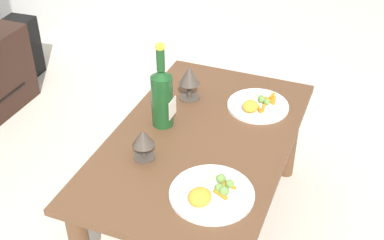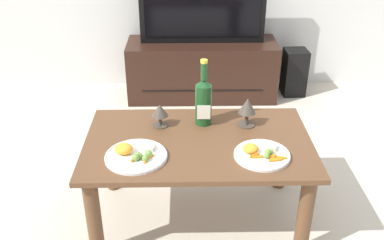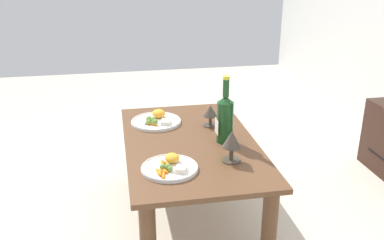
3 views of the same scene
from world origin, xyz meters
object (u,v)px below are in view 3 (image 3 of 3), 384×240
goblet_left (210,112)px  dinner_plate_left (156,120)px  dining_table (190,157)px  wine_bottle (225,117)px  dinner_plate_right (170,167)px  goblet_right (232,141)px

goblet_left → dinner_plate_left: (-0.10, -0.29, -0.07)m
dining_table → wine_bottle: 0.28m
dinner_plate_left → dinner_plate_right: size_ratio=1.11×
wine_bottle → goblet_left: bearing=-173.7°
dining_table → goblet_right: size_ratio=7.24×
wine_bottle → dinner_plate_left: (-0.32, -0.31, -0.12)m
goblet_right → dinner_plate_right: (0.03, -0.29, -0.09)m
dining_table → wine_bottle: (0.03, 0.17, 0.22)m
wine_bottle → dinner_plate_right: size_ratio=1.35×
dining_table → goblet_left: size_ratio=9.03×
goblet_right → dinner_plate_right: 0.31m
dining_table → goblet_right: bearing=30.7°
dinner_plate_right → goblet_right: bearing=96.3°
goblet_left → dinner_plate_left: bearing=-109.0°
wine_bottle → dinner_plate_left: size_ratio=1.23×
dinner_plate_left → wine_bottle: bearing=44.6°
wine_bottle → dining_table: bearing=-100.1°
wine_bottle → goblet_right: size_ratio=2.30×
wine_bottle → goblet_right: wine_bottle is taller
goblet_left → dining_table: bearing=-38.2°
wine_bottle → dinner_plate_right: bearing=-51.5°
dining_table → dinner_plate_right: bearing=-26.8°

